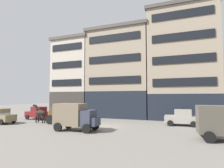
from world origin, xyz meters
TOP-DOWN VIEW (x-y plane):
  - ground_plane at (0.00, 0.00)m, footprint 120.00×120.00m
  - building_far_left at (-9.85, 10.70)m, footprint 7.40×7.32m
  - building_center_left at (-1.28, 10.70)m, footprint 10.43×7.32m
  - building_center_right at (8.57, 10.70)m, footprint 9.96×7.32m
  - cargo_wagon at (-5.32, -0.35)m, footprint 2.97×1.64m
  - draft_horse at (-8.27, -0.35)m, footprint 2.35×0.68m
  - delivery_truck_near at (-0.95, -3.52)m, footprint 4.44×2.34m
  - sedan_dark at (8.51, 3.79)m, footprint 3.74×1.94m
  - sedan_light at (-11.12, 2.38)m, footprint 3.81×2.09m
  - sedan_parked_curb at (-12.26, -2.71)m, footprint 3.74×1.95m
  - pedestrian_officer at (11.72, 4.85)m, footprint 0.40×0.40m

SIDE VIEW (x-z plane):
  - ground_plane at x=0.00m, z-range 0.00..0.00m
  - sedan_dark at x=8.51m, z-range 0.00..1.83m
  - sedan_light at x=-11.12m, z-range 0.00..1.83m
  - sedan_parked_curb at x=-12.26m, z-range 0.00..1.83m
  - pedestrian_officer at x=11.72m, z-range 0.08..1.88m
  - cargo_wagon at x=-5.32m, z-range 0.16..2.14m
  - draft_horse at x=-8.27m, z-range 0.12..2.42m
  - delivery_truck_near at x=-0.95m, z-range 0.11..2.73m
  - building_far_left at x=-9.85m, z-range 0.04..13.76m
  - building_center_left at x=-1.28m, z-range 0.04..14.48m
  - building_center_right at x=8.57m, z-range 0.04..16.47m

